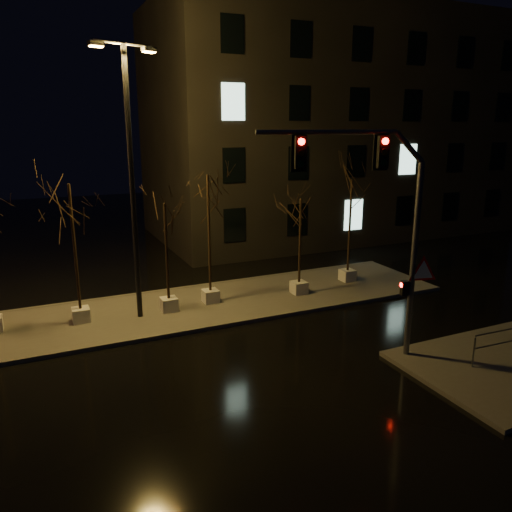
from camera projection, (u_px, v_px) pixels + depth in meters
name	position (u px, v px, depth m)	size (l,w,h in m)	color
ground	(261.00, 366.00, 16.26)	(90.00, 90.00, 0.00)	black
median	(202.00, 305.00, 21.52)	(22.00, 5.00, 0.15)	#4F4B46
building	(331.00, 127.00, 35.83)	(25.00, 12.00, 15.00)	black
tree_1	(72.00, 216.00, 18.49)	(1.80, 1.80, 5.53)	silver
tree_2	(165.00, 228.00, 19.82)	(1.80, 1.80, 4.61)	silver
tree_3	(208.00, 204.00, 20.61)	(1.80, 1.80, 5.65)	silver
tree_4	(300.00, 220.00, 21.98)	(1.80, 1.80, 4.47)	silver
tree_5	(351.00, 203.00, 23.73)	(1.80, 1.80, 5.11)	silver
traffic_signal_mast	(382.00, 213.00, 15.39)	(5.80, 1.74, 7.33)	#525559
streetlight_main	(131.00, 167.00, 18.59)	(2.52, 1.06, 10.28)	black
guard_rail_a	(503.00, 340.00, 16.15)	(2.49, 0.16, 1.08)	#525559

